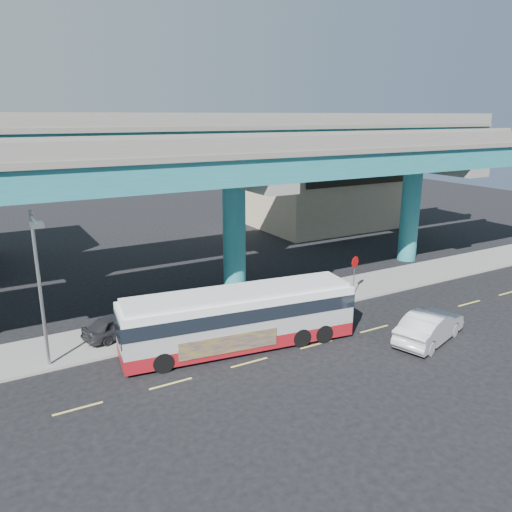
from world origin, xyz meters
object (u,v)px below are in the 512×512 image
sedan (430,327)px  stop_sign (355,267)px  street_lamp (39,270)px  parked_car (119,325)px  transit_bus (239,316)px

sedan → stop_sign: size_ratio=2.01×
street_lamp → parked_car: bearing=28.8°
parked_car → street_lamp: 5.97m
sedan → street_lamp: size_ratio=0.73×
parked_car → stop_sign: 15.12m
parked_car → street_lamp: size_ratio=0.55×
sedan → street_lamp: bearing=52.2°
transit_bus → street_lamp: bearing=174.8°
transit_bus → sedan: transit_bus is taller
sedan → parked_car: sedan is taller
transit_bus → parked_car: 6.62m
transit_bus → parked_car: (-5.15, 4.06, -0.90)m
transit_bus → street_lamp: 9.68m
sedan → parked_car: size_ratio=1.33×
parked_car → stop_sign: bearing=-109.8°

